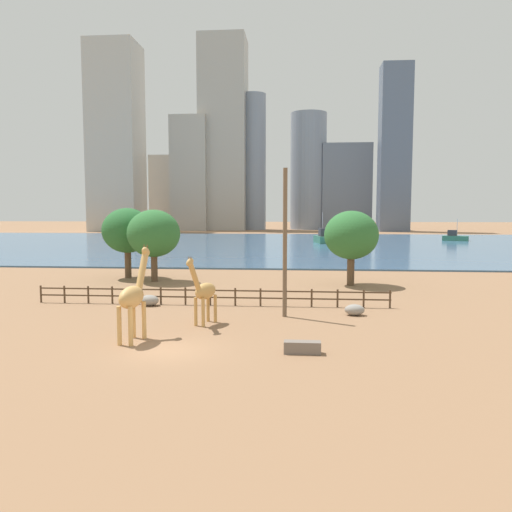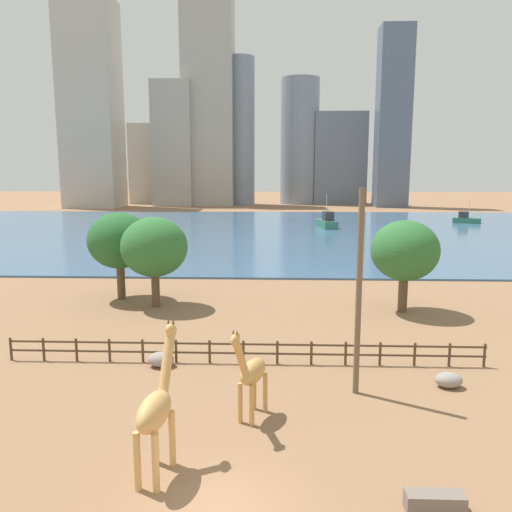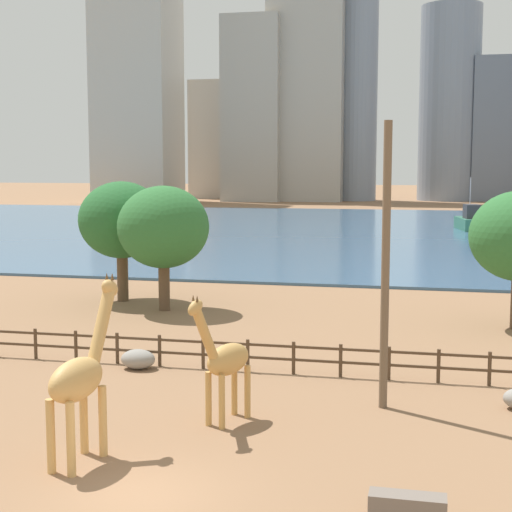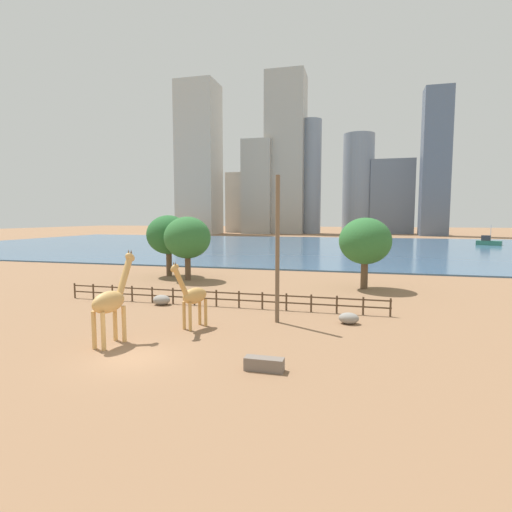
% 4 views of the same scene
% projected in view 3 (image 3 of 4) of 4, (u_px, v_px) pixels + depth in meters
% --- Properties ---
extents(ground_plane, '(400.00, 400.00, 0.00)m').
position_uv_depth(ground_plane, '(374.00, 230.00, 97.14)').
color(ground_plane, '#8C6647').
extents(harbor_water, '(180.00, 86.00, 0.20)m').
position_uv_depth(harbor_water, '(373.00, 231.00, 94.22)').
color(harbor_water, '#3D6084').
rests_on(harbor_water, ground).
extents(giraffe_tall, '(1.21, 3.44, 5.11)m').
position_uv_depth(giraffe_tall, '(80.00, 377.00, 21.56)').
color(giraffe_tall, tan).
rests_on(giraffe_tall, ground).
extents(giraffe_companion, '(1.64, 2.91, 4.35)m').
position_uv_depth(giraffe_companion, '(225.00, 360.00, 24.86)').
color(giraffe_companion, tan).
rests_on(giraffe_companion, ground).
extents(utility_pole, '(0.28, 0.28, 9.67)m').
position_uv_depth(utility_pole, '(385.00, 267.00, 26.12)').
color(utility_pole, brown).
rests_on(utility_pole, ground).
extents(boulder_by_pole, '(1.41, 1.06, 0.80)m').
position_uv_depth(boulder_by_pole, '(138.00, 359.00, 31.63)').
color(boulder_by_pole, gray).
rests_on(boulder_by_pole, ground).
extents(feeding_trough, '(1.80, 0.60, 0.60)m').
position_uv_depth(feeding_trough, '(407.00, 507.00, 18.28)').
color(feeding_trough, '#72665B').
rests_on(feeding_trough, ground).
extents(enclosure_fence, '(26.12, 0.14, 1.30)m').
position_uv_depth(enclosure_fence, '(248.00, 353.00, 31.20)').
color(enclosure_fence, '#4C3826').
rests_on(enclosure_fence, ground).
extents(tree_left_large, '(5.12, 5.12, 7.03)m').
position_uv_depth(tree_left_large, '(163.00, 227.00, 43.67)').
color(tree_left_large, brown).
rests_on(tree_left_large, ground).
extents(tree_right_tall, '(5.10, 5.10, 7.20)m').
position_uv_depth(tree_right_tall, '(122.00, 220.00, 46.65)').
color(tree_right_tall, brown).
rests_on(tree_right_tall, ground).
extents(boat_sailboat, '(3.65, 7.36, 6.34)m').
position_uv_depth(boat_sailboat, '(470.00, 221.00, 95.04)').
color(boat_sailboat, '#337259').
rests_on(boat_sailboat, harbor_water).
extents(skyline_tower_needle, '(12.47, 14.56, 39.19)m').
position_uv_depth(skyline_tower_needle, '(256.00, 111.00, 170.89)').
color(skyline_tower_needle, '#ADA89E').
rests_on(skyline_tower_needle, ground).
extents(skyline_block_central, '(9.08, 9.08, 47.88)m').
position_uv_depth(skyline_block_central, '(357.00, 90.00, 170.13)').
color(skyline_block_central, gray).
rests_on(skyline_block_central, ground).
extents(skyline_block_right, '(15.92, 14.53, 61.49)m').
position_uv_depth(skyline_block_right, '(137.00, 55.00, 163.58)').
color(skyline_block_right, '#B7B2A8').
rests_on(skyline_block_right, ground).
extents(skyline_tower_short, '(16.18, 14.13, 66.88)m').
position_uv_depth(skyline_tower_short, '(308.00, 46.00, 169.09)').
color(skyline_tower_short, '#ADA89E').
rests_on(skyline_tower_short, ground).
extents(skyline_block_wide, '(10.59, 10.51, 27.17)m').
position_uv_depth(skyline_block_wide, '(216.00, 140.00, 184.37)').
color(skyline_block_wide, '#ADA89E').
rests_on(skyline_block_wide, ground).
extents(skyline_tower_far, '(13.06, 13.06, 42.03)m').
position_uv_depth(skyline_tower_far, '(449.00, 104.00, 171.35)').
color(skyline_tower_far, gray).
rests_on(skyline_tower_far, ground).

